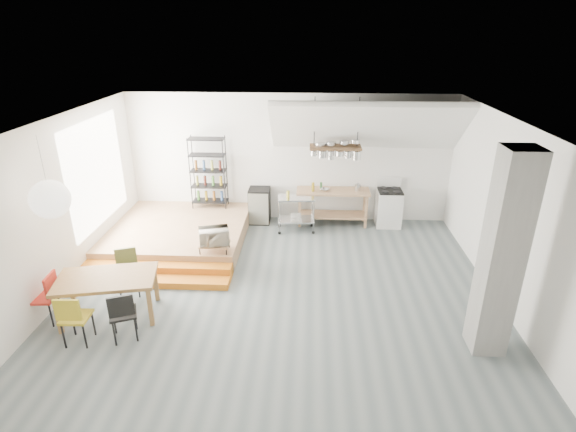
# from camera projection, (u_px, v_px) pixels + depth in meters

# --- Properties ---
(floor) EXTENTS (8.00, 8.00, 0.00)m
(floor) POSITION_uv_depth(u_px,v_px,m) (281.00, 289.00, 8.61)
(floor) COLOR #566164
(floor) RESTS_ON ground
(wall_back) EXTENTS (8.00, 0.04, 3.20)m
(wall_back) POSITION_uv_depth(u_px,v_px,m) (289.00, 159.00, 11.20)
(wall_back) COLOR silver
(wall_back) RESTS_ON ground
(wall_left) EXTENTS (0.04, 7.00, 3.20)m
(wall_left) POSITION_uv_depth(u_px,v_px,m) (61.00, 208.00, 8.17)
(wall_left) COLOR silver
(wall_left) RESTS_ON ground
(wall_right) EXTENTS (0.04, 7.00, 3.20)m
(wall_right) POSITION_uv_depth(u_px,v_px,m) (509.00, 216.00, 7.80)
(wall_right) COLOR silver
(wall_right) RESTS_ON ground
(ceiling) EXTENTS (8.00, 7.00, 0.02)m
(ceiling) POSITION_uv_depth(u_px,v_px,m) (279.00, 122.00, 7.36)
(ceiling) COLOR white
(ceiling) RESTS_ON wall_back
(slope_ceiling) EXTENTS (4.40, 1.44, 1.32)m
(slope_ceiling) POSITION_uv_depth(u_px,v_px,m) (367.00, 126.00, 10.20)
(slope_ceiling) COLOR white
(slope_ceiling) RESTS_ON wall_back
(window_pane) EXTENTS (0.02, 2.50, 2.20)m
(window_pane) POSITION_uv_depth(u_px,v_px,m) (97.00, 173.00, 9.47)
(window_pane) COLOR white
(window_pane) RESTS_ON wall_left
(platform) EXTENTS (3.00, 3.00, 0.40)m
(platform) POSITION_uv_depth(u_px,v_px,m) (180.00, 233.00, 10.49)
(platform) COLOR #9F774F
(platform) RESTS_ON ground
(step_lower) EXTENTS (3.00, 0.35, 0.13)m
(step_lower) POSITION_uv_depth(u_px,v_px,m) (153.00, 281.00, 8.74)
(step_lower) COLOR orange
(step_lower) RESTS_ON ground
(step_upper) EXTENTS (3.00, 0.35, 0.27)m
(step_upper) POSITION_uv_depth(u_px,v_px,m) (158.00, 269.00, 9.04)
(step_upper) COLOR orange
(step_upper) RESTS_ON ground
(concrete_column) EXTENTS (0.50, 0.50, 3.20)m
(concrete_column) POSITION_uv_depth(u_px,v_px,m) (502.00, 256.00, 6.45)
(concrete_column) COLOR gray
(concrete_column) RESTS_ON ground
(kitchen_counter) EXTENTS (1.80, 0.60, 0.91)m
(kitchen_counter) POSITION_uv_depth(u_px,v_px,m) (333.00, 201.00, 11.21)
(kitchen_counter) COLOR #9F774F
(kitchen_counter) RESTS_ON ground
(stove) EXTENTS (0.60, 0.60, 1.18)m
(stove) POSITION_uv_depth(u_px,v_px,m) (389.00, 207.00, 11.21)
(stove) COLOR white
(stove) RESTS_ON ground
(pot_rack) EXTENTS (1.20, 0.50, 1.43)m
(pot_rack) POSITION_uv_depth(u_px,v_px,m) (336.00, 150.00, 10.48)
(pot_rack) COLOR #432C1A
(pot_rack) RESTS_ON ceiling
(wire_shelving) EXTENTS (0.88, 0.38, 1.80)m
(wire_shelving) POSITION_uv_depth(u_px,v_px,m) (208.00, 171.00, 11.13)
(wire_shelving) COLOR black
(wire_shelving) RESTS_ON platform
(microwave_shelf) EXTENTS (0.60, 0.40, 0.16)m
(microwave_shelf) POSITION_uv_depth(u_px,v_px,m) (215.00, 244.00, 9.15)
(microwave_shelf) COLOR #9F774F
(microwave_shelf) RESTS_ON platform
(paper_lantern) EXTENTS (0.60, 0.60, 0.60)m
(paper_lantern) POSITION_uv_depth(u_px,v_px,m) (50.00, 199.00, 6.88)
(paper_lantern) COLOR white
(paper_lantern) RESTS_ON ceiling
(dining_table) EXTENTS (1.76, 1.21, 0.76)m
(dining_table) POSITION_uv_depth(u_px,v_px,m) (107.00, 282.00, 7.56)
(dining_table) COLOR olive
(dining_table) RESTS_ON ground
(chair_mustard) EXTENTS (0.43, 0.43, 0.90)m
(chair_mustard) POSITION_uv_depth(u_px,v_px,m) (73.00, 316.00, 6.90)
(chair_mustard) COLOR gold
(chair_mustard) RESTS_ON ground
(chair_black) EXTENTS (0.53, 0.53, 0.89)m
(chair_black) POSITION_uv_depth(u_px,v_px,m) (122.00, 312.00, 7.01)
(chair_black) COLOR black
(chair_black) RESTS_ON ground
(chair_olive) EXTENTS (0.51, 0.51, 0.88)m
(chair_olive) POSITION_uv_depth(u_px,v_px,m) (127.00, 268.00, 8.31)
(chair_olive) COLOR olive
(chair_olive) RESTS_ON ground
(chair_red) EXTENTS (0.44, 0.44, 0.90)m
(chair_red) POSITION_uv_depth(u_px,v_px,m) (46.00, 294.00, 7.47)
(chair_red) COLOR red
(chair_red) RESTS_ON ground
(rolling_cart) EXTENTS (0.93, 0.57, 0.88)m
(rolling_cart) POSITION_uv_depth(u_px,v_px,m) (296.00, 209.00, 10.86)
(rolling_cart) COLOR silver
(rolling_cart) RESTS_ON ground
(mini_fridge) EXTENTS (0.53, 0.53, 0.89)m
(mini_fridge) POSITION_uv_depth(u_px,v_px,m) (260.00, 205.00, 11.41)
(mini_fridge) COLOR black
(mini_fridge) RESTS_ON ground
(microwave) EXTENTS (0.68, 0.55, 0.33)m
(microwave) POSITION_uv_depth(u_px,v_px,m) (214.00, 236.00, 9.08)
(microwave) COLOR beige
(microwave) RESTS_ON microwave_shelf
(bowl) EXTENTS (0.29, 0.29, 0.05)m
(bowl) POSITION_uv_depth(u_px,v_px,m) (325.00, 190.00, 11.05)
(bowl) COLOR silver
(bowl) RESTS_ON kitchen_counter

